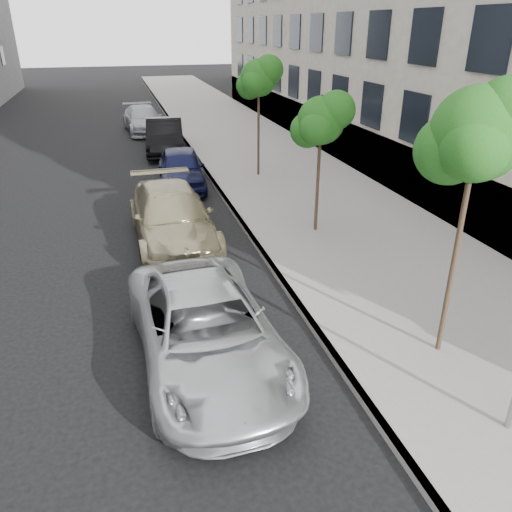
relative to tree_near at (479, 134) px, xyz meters
name	(u,v)px	position (x,y,z in m)	size (l,w,h in m)	color
ground	(313,443)	(-3.23, -1.50, -4.32)	(160.00, 160.00, 0.00)	black
sidewalk	(233,132)	(1.07, 22.50, -4.25)	(6.40, 72.00, 0.14)	gray
curb	(181,135)	(-2.05, 22.50, -4.25)	(0.15, 72.00, 0.14)	#9E9B93
tree_near	(479,134)	(0.00, 0.00, 0.00)	(1.86, 1.66, 5.10)	#38281C
tree_mid	(322,120)	(0.00, 6.50, -0.87)	(1.70, 1.50, 4.16)	#38281C
tree_far	(259,78)	(0.00, 13.00, -0.31)	(1.76, 1.56, 4.75)	#38281C
minivan	(206,330)	(-4.45, 0.96, -3.57)	(2.48, 5.39, 1.50)	silver
suv	(172,217)	(-4.34, 7.01, -3.52)	(2.24, 5.52, 1.60)	tan
sedan_blue	(181,168)	(-3.33, 12.57, -3.57)	(1.77, 4.41, 1.50)	#101337
sedan_black	(165,136)	(-3.33, 18.59, -3.50)	(1.75, 5.01, 1.65)	black
sedan_rear	(144,120)	(-3.99, 24.26, -3.58)	(2.09, 5.14, 1.49)	#9A9BA1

